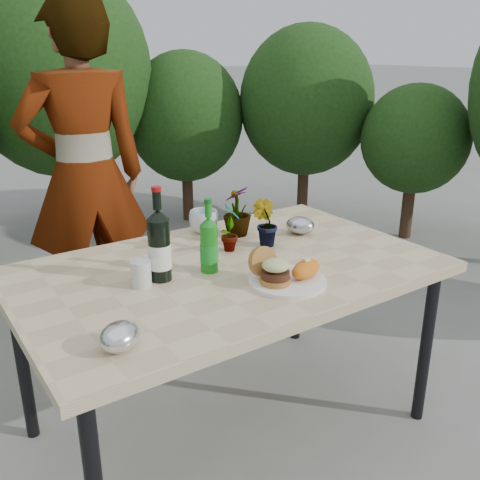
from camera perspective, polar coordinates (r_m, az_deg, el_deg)
ground at (r=2.46m, az=-1.11°, el=-19.12°), size 80.00×80.00×0.00m
patio_table at (r=2.09m, az=-1.24°, el=-4.21°), size 1.60×1.00×0.75m
shrub_hedge at (r=3.52m, az=-13.71°, el=12.79°), size 6.92×5.16×2.22m
dinner_plate at (r=1.93m, az=5.07°, el=-4.41°), size 0.28×0.28×0.01m
burger_stack at (r=1.89m, az=3.46°, el=-3.14°), size 0.11×0.16×0.11m
sweet_potato at (r=1.94m, az=7.04°, el=-3.09°), size 0.17×0.12×0.06m
grilled_veg at (r=1.99m, az=3.79°, el=-2.87°), size 0.08×0.05×0.03m
wine_bottle at (r=1.93m, az=-8.60°, el=-0.69°), size 0.08×0.08×0.35m
sparkling_water at (r=1.99m, az=-3.33°, el=-0.58°), size 0.07×0.07×0.28m
plastic_cup at (r=1.91m, az=-10.51°, el=-3.55°), size 0.07×0.07×0.09m
seedling_left at (r=2.18m, az=-1.11°, el=1.57°), size 0.13×0.14×0.22m
seedling_mid at (r=2.25m, az=2.68°, el=1.82°), size 0.13×0.14×0.20m
seedling_right at (r=2.38m, az=-0.29°, el=3.11°), size 0.17×0.17×0.22m
blue_bowl at (r=2.43m, az=-3.90°, el=1.99°), size 0.16×0.16×0.10m
foil_packet_left at (r=1.55m, az=-12.72°, el=-9.99°), size 0.17×0.17×0.08m
foil_packet_right at (r=2.43m, az=6.44°, el=1.56°), size 0.16×0.17×0.08m
person at (r=2.93m, az=-16.17°, el=6.43°), size 0.71×0.51×1.81m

